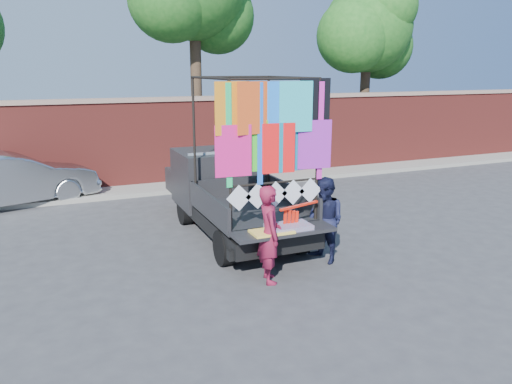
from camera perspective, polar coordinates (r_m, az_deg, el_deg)
name	(u,v)px	position (r m, az deg, el deg)	size (l,w,h in m)	color
ground	(275,262)	(9.16, 2.24, -8.00)	(90.00, 90.00, 0.00)	#38383A
brick_wall	(177,140)	(15.26, -9.01, 5.87)	(30.00, 0.45, 2.61)	maroon
curb	(185,186)	(14.83, -8.16, 0.69)	(30.00, 1.20, 0.12)	gray
tree_right	(370,31)	(19.39, 12.85, 17.53)	(4.20, 3.30, 6.62)	#38281C
pickup_truck	(225,191)	(10.88, -3.53, 0.15)	(2.07, 5.21, 3.28)	black
sedan	(11,179)	(14.10, -26.23, 1.30)	(1.45, 4.17, 1.37)	#AFB2B6
woman	(270,234)	(8.10, 1.56, -4.86)	(0.59, 0.39, 1.62)	maroon
man	(325,220)	(9.02, 7.89, -3.23)	(0.76, 0.59, 1.55)	#151834
streamer_bundle	(294,216)	(8.44, 4.39, -2.81)	(0.84, 0.30, 0.60)	red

